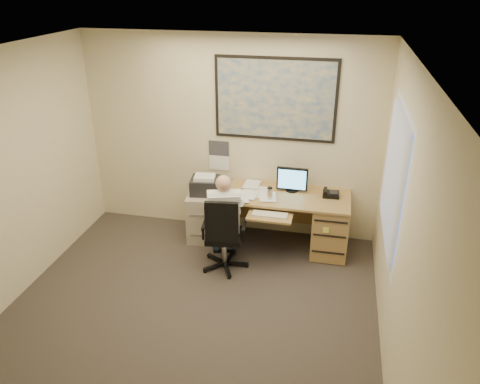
% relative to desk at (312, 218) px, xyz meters
% --- Properties ---
extents(room_shell, '(4.00, 4.50, 2.70)m').
position_rel_desk_xyz_m(room_shell, '(-1.17, -1.90, 0.91)').
color(room_shell, '#37302A').
rests_on(room_shell, ground).
extents(desk, '(1.60, 0.97, 1.07)m').
position_rel_desk_xyz_m(desk, '(0.00, 0.00, 0.00)').
color(desk, '#AE884A').
rests_on(desk, ground).
extents(world_map, '(1.56, 0.03, 1.06)m').
position_rel_desk_xyz_m(world_map, '(-0.58, 0.33, 1.46)').
color(world_map, '#1E4C93').
rests_on(world_map, room_shell).
extents(wall_calendar, '(0.28, 0.01, 0.42)m').
position_rel_desk_xyz_m(wall_calendar, '(-1.33, 0.34, 0.64)').
color(wall_calendar, white).
rests_on(wall_calendar, room_shell).
extents(window_blinds, '(0.06, 1.40, 1.30)m').
position_rel_desk_xyz_m(window_blinds, '(0.80, -1.10, 1.11)').
color(window_blinds, beige).
rests_on(window_blinds, room_shell).
extents(filing_cabinet, '(0.55, 0.63, 0.93)m').
position_rel_desk_xyz_m(filing_cabinet, '(-1.44, -0.00, -0.04)').
color(filing_cabinet, '#AFA48D').
rests_on(filing_cabinet, ground).
extents(office_chair, '(0.66, 0.66, 1.00)m').
position_rel_desk_xyz_m(office_chair, '(-1.02, -0.72, -0.15)').
color(office_chair, black).
rests_on(office_chair, ground).
extents(person, '(0.68, 0.83, 1.22)m').
position_rel_desk_xyz_m(person, '(-1.02, -0.64, 0.17)').
color(person, white).
rests_on(person, office_chair).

